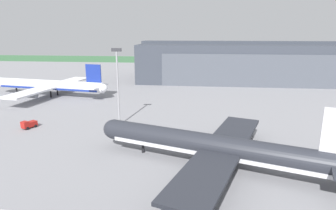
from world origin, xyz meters
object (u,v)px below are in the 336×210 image
at_px(airliner_near_right, 218,147).
at_px(pushback_tractor, 29,124).
at_px(airliner_far_right, 50,85).
at_px(maintenance_hangar, 245,62).
at_px(apron_light_mast, 118,81).

bearing_deg(airliner_near_right, pushback_tractor, 160.27).
distance_m(airliner_far_right, pushback_tractor, 37.80).
xyz_separation_m(maintenance_hangar, apron_light_mast, (-41.99, -77.05, 2.45)).
bearing_deg(pushback_tractor, apron_light_mast, 12.75).
bearing_deg(apron_light_mast, pushback_tractor, -167.25).
distance_m(airliner_far_right, airliner_near_right, 77.67).
bearing_deg(maintenance_hangar, pushback_tractor, -127.82).
xyz_separation_m(airliner_far_right, pushback_tractor, (13.01, -35.36, -2.99)).
relative_size(airliner_near_right, pushback_tractor, 11.39).
xyz_separation_m(airliner_near_right, pushback_tractor, (-45.10, 16.18, -2.73)).
bearing_deg(airliner_far_right, apron_light_mast, -41.35).
xyz_separation_m(maintenance_hangar, pushback_tractor, (-63.60, -81.94, -7.88)).
height_order(airliner_far_right, airliner_near_right, airliner_near_right).
height_order(airliner_far_right, apron_light_mast, apron_light_mast).
distance_m(pushback_tractor, apron_light_mast, 24.44).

